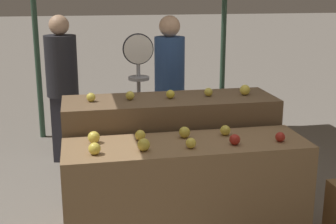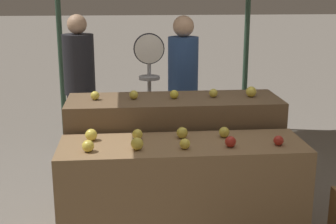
{
  "view_description": "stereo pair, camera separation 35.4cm",
  "coord_description": "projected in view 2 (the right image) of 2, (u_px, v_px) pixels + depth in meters",
  "views": [
    {
      "loc": [
        -0.74,
        -3.06,
        1.91
      ],
      "look_at": [
        -0.08,
        0.3,
        1.0
      ],
      "focal_mm": 50.0,
      "sensor_mm": 36.0,
      "label": 1
    },
    {
      "loc": [
        -0.39,
        -3.11,
        1.91
      ],
      "look_at": [
        -0.08,
        0.3,
        1.0
      ],
      "focal_mm": 50.0,
      "sensor_mm": 36.0,
      "label": 2
    }
  ],
  "objects": [
    {
      "name": "apple_front_4",
      "position": [
        279.0,
        140.0,
        3.25
      ],
      "size": [
        0.07,
        0.07,
        0.07
      ],
      "primitive_type": "sphere",
      "color": "#AD281E",
      "rests_on": "display_counter_front"
    },
    {
      "name": "apple_back_0",
      "position": [
        95.0,
        96.0,
        3.77
      ],
      "size": [
        0.07,
        0.07,
        0.07
      ],
      "primitive_type": "sphere",
      "color": "gold",
      "rests_on": "display_counter_back"
    },
    {
      "name": "display_counter_front",
      "position": [
        182.0,
        198.0,
        3.41
      ],
      "size": [
        1.75,
        0.55,
        0.85
      ],
      "primitive_type": "cube",
      "color": "olive",
      "rests_on": "ground_plane"
    },
    {
      "name": "person_customer_left",
      "position": [
        80.0,
        77.0,
        5.19
      ],
      "size": [
        0.42,
        0.42,
        1.63
      ],
      "rotation": [
        0.0,
        0.0,
        2.89
      ],
      "color": "#2D2D38",
      "rests_on": "ground_plane"
    },
    {
      "name": "person_vendor_at_scale",
      "position": [
        183.0,
        82.0,
        4.85
      ],
      "size": [
        0.42,
        0.42,
        1.64
      ],
      "rotation": [
        0.0,
        0.0,
        2.69
      ],
      "color": "#2D2D38",
      "rests_on": "ground_plane"
    },
    {
      "name": "apple_back_1",
      "position": [
        134.0,
        95.0,
        3.79
      ],
      "size": [
        0.07,
        0.07,
        0.07
      ],
      "primitive_type": "sphere",
      "color": "gold",
      "rests_on": "display_counter_back"
    },
    {
      "name": "apple_front_5",
      "position": [
        91.0,
        135.0,
        3.35
      ],
      "size": [
        0.09,
        0.09,
        0.09
      ],
      "primitive_type": "sphere",
      "color": "yellow",
      "rests_on": "display_counter_front"
    },
    {
      "name": "apple_front_8",
      "position": [
        224.0,
        132.0,
        3.42
      ],
      "size": [
        0.08,
        0.08,
        0.08
      ],
      "primitive_type": "sphere",
      "color": "gold",
      "rests_on": "display_counter_front"
    },
    {
      "name": "apple_front_0",
      "position": [
        88.0,
        146.0,
        3.12
      ],
      "size": [
        0.08,
        0.08,
        0.08
      ],
      "primitive_type": "sphere",
      "color": "yellow",
      "rests_on": "display_counter_front"
    },
    {
      "name": "apple_front_1",
      "position": [
        137.0,
        144.0,
        3.16
      ],
      "size": [
        0.09,
        0.09,
        0.09
      ],
      "primitive_type": "sphere",
      "color": "gold",
      "rests_on": "display_counter_front"
    },
    {
      "name": "apple_front_2",
      "position": [
        184.0,
        144.0,
        3.18
      ],
      "size": [
        0.07,
        0.07,
        0.07
      ],
      "primitive_type": "sphere",
      "color": "yellow",
      "rests_on": "display_counter_front"
    },
    {
      "name": "apple_back_3",
      "position": [
        213.0,
        93.0,
        3.86
      ],
      "size": [
        0.07,
        0.07,
        0.07
      ],
      "primitive_type": "sphere",
      "color": "gold",
      "rests_on": "display_counter_back"
    },
    {
      "name": "produce_scale",
      "position": [
        149.0,
        76.0,
        4.47
      ],
      "size": [
        0.29,
        0.2,
        1.5
      ],
      "color": "#99999E",
      "rests_on": "ground_plane"
    },
    {
      "name": "display_counter_back",
      "position": [
        174.0,
        157.0,
        3.96
      ],
      "size": [
        1.75,
        0.55,
        1.03
      ],
      "primitive_type": "cube",
      "color": "brown",
      "rests_on": "ground_plane"
    },
    {
      "name": "apple_back_2",
      "position": [
        174.0,
        94.0,
        3.81
      ],
      "size": [
        0.07,
        0.07,
        0.07
      ],
      "primitive_type": "sphere",
      "color": "gold",
      "rests_on": "display_counter_back"
    },
    {
      "name": "apple_back_4",
      "position": [
        251.0,
        92.0,
        3.87
      ],
      "size": [
        0.09,
        0.09,
        0.09
      ],
      "primitive_type": "sphere",
      "color": "yellow",
      "rests_on": "display_counter_back"
    },
    {
      "name": "apple_front_3",
      "position": [
        230.0,
        142.0,
        3.21
      ],
      "size": [
        0.08,
        0.08,
        0.08
      ],
      "primitive_type": "sphere",
      "color": "#AD281E",
      "rests_on": "display_counter_front"
    },
    {
      "name": "apple_front_6",
      "position": [
        137.0,
        134.0,
        3.38
      ],
      "size": [
        0.08,
        0.08,
        0.08
      ],
      "primitive_type": "sphere",
      "color": "yellow",
      "rests_on": "display_counter_front"
    },
    {
      "name": "apple_front_7",
      "position": [
        182.0,
        133.0,
        3.4
      ],
      "size": [
        0.08,
        0.08,
        0.08
      ],
      "primitive_type": "sphere",
      "color": "gold",
      "rests_on": "display_counter_front"
    }
  ]
}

